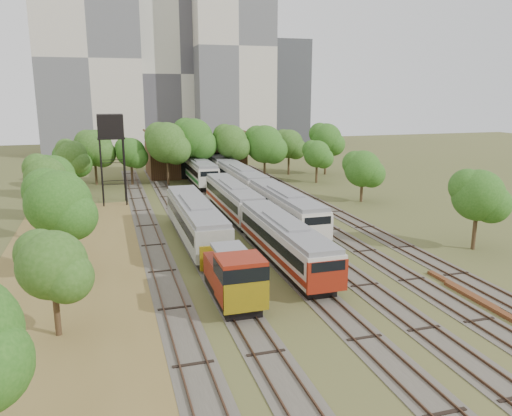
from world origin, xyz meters
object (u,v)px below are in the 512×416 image
object	(u,v)px
railcar_green_set	(242,181)
water_tower	(110,129)
shunter_locomotive	(234,278)
railcar_red_set	(254,217)

from	to	relation	value
railcar_green_set	water_tower	xyz separation A→B (m)	(-16.96, -0.52, 7.51)
shunter_locomotive	water_tower	size ratio (longest dim) A/B	0.72
shunter_locomotive	railcar_red_set	bearing A→B (deg)	68.76
railcar_red_set	water_tower	distance (m)	24.32
water_tower	railcar_green_set	bearing A→B (deg)	1.76
railcar_green_set	railcar_red_set	bearing A→B (deg)	-101.50
shunter_locomotive	water_tower	distance (m)	36.09
water_tower	shunter_locomotive	bearing A→B (deg)	-78.62
railcar_red_set	shunter_locomotive	bearing A→B (deg)	-111.24
railcar_red_set	water_tower	world-z (taller)	water_tower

